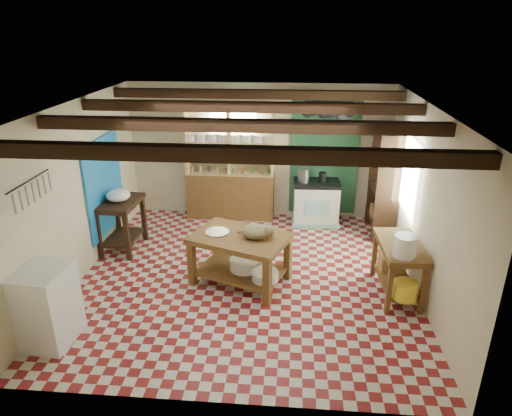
# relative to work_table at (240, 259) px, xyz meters

# --- Properties ---
(floor) EXTENTS (5.00, 5.00, 0.02)m
(floor) POSITION_rel_work_table_xyz_m (0.08, 0.13, -0.39)
(floor) COLOR maroon
(floor) RESTS_ON ground
(ceiling) EXTENTS (5.00, 5.00, 0.02)m
(ceiling) POSITION_rel_work_table_xyz_m (0.08, 0.13, 2.22)
(ceiling) COLOR #4A494F
(ceiling) RESTS_ON wall_back
(wall_back) EXTENTS (5.00, 0.04, 2.60)m
(wall_back) POSITION_rel_work_table_xyz_m (0.08, 2.63, 0.92)
(wall_back) COLOR beige
(wall_back) RESTS_ON floor
(wall_front) EXTENTS (5.00, 0.04, 2.60)m
(wall_front) POSITION_rel_work_table_xyz_m (0.08, -2.37, 0.92)
(wall_front) COLOR beige
(wall_front) RESTS_ON floor
(wall_left) EXTENTS (0.04, 5.00, 2.60)m
(wall_left) POSITION_rel_work_table_xyz_m (-2.42, 0.13, 0.92)
(wall_left) COLOR beige
(wall_left) RESTS_ON floor
(wall_right) EXTENTS (0.04, 5.00, 2.60)m
(wall_right) POSITION_rel_work_table_xyz_m (2.58, 0.13, 0.92)
(wall_right) COLOR beige
(wall_right) RESTS_ON floor
(ceiling_beams) EXTENTS (5.00, 3.80, 0.15)m
(ceiling_beams) POSITION_rel_work_table_xyz_m (0.08, 0.13, 2.10)
(ceiling_beams) COLOR #311E11
(ceiling_beams) RESTS_ON ceiling
(blue_wall_patch) EXTENTS (0.04, 1.40, 1.60)m
(blue_wall_patch) POSITION_rel_work_table_xyz_m (-2.39, 1.03, 0.72)
(blue_wall_patch) COLOR blue
(blue_wall_patch) RESTS_ON wall_left
(green_wall_patch) EXTENTS (1.30, 0.04, 2.30)m
(green_wall_patch) POSITION_rel_work_table_xyz_m (1.33, 2.60, 0.87)
(green_wall_patch) COLOR #225533
(green_wall_patch) RESTS_ON wall_back
(window_back) EXTENTS (0.90, 0.02, 0.80)m
(window_back) POSITION_rel_work_table_xyz_m (-0.42, 2.61, 1.32)
(window_back) COLOR beige
(window_back) RESTS_ON wall_back
(window_right) EXTENTS (0.02, 1.30, 1.20)m
(window_right) POSITION_rel_work_table_xyz_m (2.56, 1.13, 1.02)
(window_right) COLOR beige
(window_right) RESTS_ON wall_right
(utensil_rail) EXTENTS (0.06, 0.90, 0.28)m
(utensil_rail) POSITION_rel_work_table_xyz_m (-2.36, -1.07, 1.40)
(utensil_rail) COLOR black
(utensil_rail) RESTS_ON wall_left
(pot_rack) EXTENTS (0.86, 0.12, 0.36)m
(pot_rack) POSITION_rel_work_table_xyz_m (1.33, 2.18, 1.80)
(pot_rack) COLOR black
(pot_rack) RESTS_ON ceiling
(shelving_unit) EXTENTS (1.70, 0.34, 2.20)m
(shelving_unit) POSITION_rel_work_table_xyz_m (-0.47, 2.44, 0.72)
(shelving_unit) COLOR #D7B87C
(shelving_unit) RESTS_ON floor
(tall_rack) EXTENTS (0.40, 0.86, 2.00)m
(tall_rack) POSITION_rel_work_table_xyz_m (2.36, 1.93, 0.62)
(tall_rack) COLOR #311E11
(tall_rack) RESTS_ON floor
(work_table) EXTENTS (1.58, 1.31, 0.76)m
(work_table) POSITION_rel_work_table_xyz_m (0.00, 0.00, 0.00)
(work_table) COLOR brown
(work_table) RESTS_ON floor
(stove) EXTENTS (0.88, 0.61, 0.84)m
(stove) POSITION_rel_work_table_xyz_m (1.19, 2.28, 0.04)
(stove) COLOR beige
(stove) RESTS_ON floor
(prep_table) EXTENTS (0.64, 0.90, 0.88)m
(prep_table) POSITION_rel_work_table_xyz_m (-2.12, 0.91, 0.06)
(prep_table) COLOR #311E11
(prep_table) RESTS_ON floor
(white_cabinet) EXTENTS (0.59, 0.69, 0.97)m
(white_cabinet) POSITION_rel_work_table_xyz_m (-2.14, -1.54, 0.11)
(white_cabinet) COLOR white
(white_cabinet) RESTS_ON floor
(right_counter) EXTENTS (0.59, 1.12, 0.79)m
(right_counter) POSITION_rel_work_table_xyz_m (2.26, -0.12, 0.01)
(right_counter) COLOR brown
(right_counter) RESTS_ON floor
(cat) EXTENTS (0.49, 0.41, 0.20)m
(cat) POSITION_rel_work_table_xyz_m (0.25, -0.04, 0.48)
(cat) COLOR #988658
(cat) RESTS_ON work_table
(steel_tray) EXTENTS (0.46, 0.46, 0.02)m
(steel_tray) POSITION_rel_work_table_xyz_m (-0.35, 0.08, 0.39)
(steel_tray) COLOR #94939A
(steel_tray) RESTS_ON work_table
(basin_large) EXTENTS (0.59, 0.59, 0.16)m
(basin_large) POSITION_rel_work_table_xyz_m (0.06, 0.03, -0.10)
(basin_large) COLOR white
(basin_large) RESTS_ON work_table
(basin_small) EXTENTS (0.49, 0.49, 0.13)m
(basin_small) POSITION_rel_work_table_xyz_m (0.39, -0.25, -0.11)
(basin_small) COLOR white
(basin_small) RESTS_ON work_table
(kettle_left) EXTENTS (0.23, 0.23, 0.25)m
(kettle_left) POSITION_rel_work_table_xyz_m (0.94, 2.27, 0.59)
(kettle_left) COLOR #94939A
(kettle_left) RESTS_ON stove
(kettle_right) EXTENTS (0.15, 0.15, 0.18)m
(kettle_right) POSITION_rel_work_table_xyz_m (1.29, 2.28, 0.55)
(kettle_right) COLOR black
(kettle_right) RESTS_ON stove
(enamel_bowl) EXTENTS (0.41, 0.41, 0.20)m
(enamel_bowl) POSITION_rel_work_table_xyz_m (-2.12, 0.91, 0.60)
(enamel_bowl) COLOR white
(enamel_bowl) RESTS_ON prep_table
(white_bucket) EXTENTS (0.31, 0.31, 0.29)m
(white_bucket) POSITION_rel_work_table_xyz_m (2.22, -0.47, 0.55)
(white_bucket) COLOR white
(white_bucket) RESTS_ON right_counter
(wicker_basket) EXTENTS (0.37, 0.30, 0.25)m
(wicker_basket) POSITION_rel_work_table_xyz_m (2.24, 0.18, -0.05)
(wicker_basket) COLOR #AC8345
(wicker_basket) RESTS_ON right_counter
(yellow_tub) EXTENTS (0.34, 0.34, 0.24)m
(yellow_tub) POSITION_rel_work_table_xyz_m (2.27, -0.57, -0.05)
(yellow_tub) COLOR yellow
(yellow_tub) RESTS_ON right_counter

